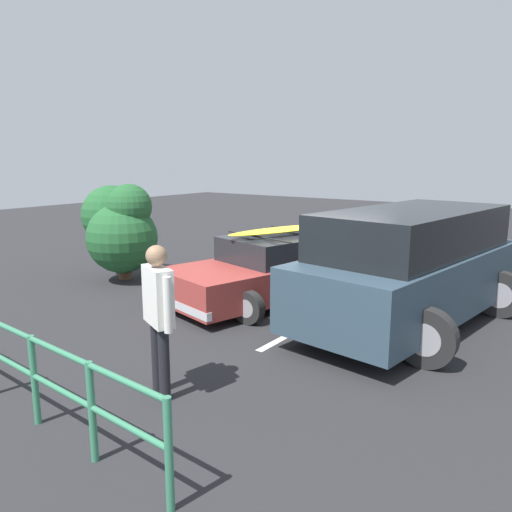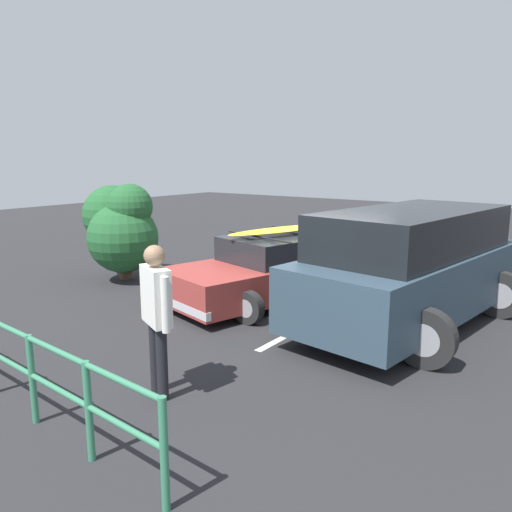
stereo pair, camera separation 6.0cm
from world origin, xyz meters
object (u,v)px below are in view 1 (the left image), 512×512
at_px(suv_car, 412,266).
at_px(person_bystander, 158,307).
at_px(sedan_car, 275,269).
at_px(bush_near_left, 121,230).

height_order(suv_car, person_bystander, suv_car).
xyz_separation_m(sedan_car, bush_near_left, (3.69, 0.74, 0.55)).
height_order(sedan_car, person_bystander, person_bystander).
relative_size(suv_car, person_bystander, 2.89).
xyz_separation_m(sedan_car, suv_car, (-2.72, 0.04, 0.41)).
bearing_deg(sedan_car, person_bystander, 105.87).
bearing_deg(person_bystander, bush_near_left, -35.75).
distance_m(sedan_car, person_bystander, 4.47).
bearing_deg(bush_near_left, person_bystander, 144.25).
distance_m(suv_car, bush_near_left, 6.45).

